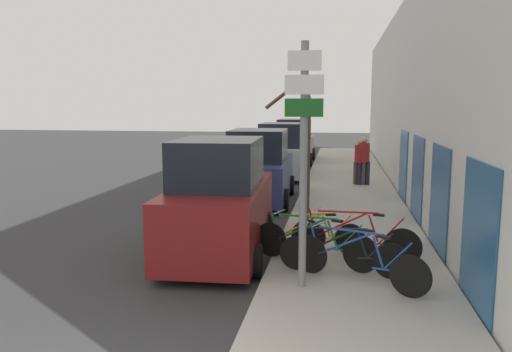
{
  "coord_description": "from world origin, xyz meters",
  "views": [
    {
      "loc": [
        2.23,
        -3.91,
        3.07
      ],
      "look_at": [
        0.63,
        5.7,
        1.67
      ],
      "focal_mm": 35.0,
      "sensor_mm": 36.0,
      "label": 1
    }
  ],
  "objects": [
    {
      "name": "street_tree",
      "position": [
        1.38,
        8.69,
        1.89
      ],
      "size": [
        1.27,
        1.08,
        4.08
      ],
      "color": "#4C3828",
      "rests_on": "sidewalk_curb"
    },
    {
      "name": "bicycle_0",
      "position": [
        2.57,
        4.08,
        0.55
      ],
      "size": [
        2.17,
        1.24,
        0.92
      ],
      "rotation": [
        0.0,
        0.0,
        1.06
      ],
      "color": "black",
      "rests_on": "sidewalk_curb"
    },
    {
      "name": "sidewalk_curb",
      "position": [
        2.6,
        14.0,
        0.07
      ],
      "size": [
        3.2,
        32.0,
        0.15
      ],
      "color": "#ADA89E",
      "rests_on": "ground"
    },
    {
      "name": "ground_plane",
      "position": [
        0.0,
        11.2,
        0.0
      ],
      "size": [
        80.0,
        80.0,
        0.0
      ],
      "primitive_type": "plane",
      "color": "#333335"
    },
    {
      "name": "parked_car_3",
      "position": [
        -0.08,
        22.29,
        1.04
      ],
      "size": [
        2.01,
        4.44,
        2.31
      ],
      "rotation": [
        0.0,
        0.0,
        -0.0
      ],
      "color": "gray",
      "rests_on": "ground"
    },
    {
      "name": "bicycle_3",
      "position": [
        2.55,
        5.4,
        0.56
      ],
      "size": [
        2.42,
        0.7,
        0.96
      ],
      "rotation": [
        0.0,
        0.0,
        1.33
      ],
      "color": "black",
      "rests_on": "sidewalk_curb"
    },
    {
      "name": "parked_car_2",
      "position": [
        -0.14,
        17.06,
        1.03
      ],
      "size": [
        2.1,
        4.39,
        2.29
      ],
      "rotation": [
        0.0,
        0.0,
        -0.0
      ],
      "color": "#B2B7BC",
      "rests_on": "ground"
    },
    {
      "name": "bicycle_2",
      "position": [
        1.82,
        5.02,
        0.55
      ],
      "size": [
        2.31,
        0.97,
        0.92
      ],
      "rotation": [
        0.0,
        0.0,
        1.18
      ],
      "color": "black",
      "rests_on": "sidewalk_curb"
    },
    {
      "name": "bicycle_4",
      "position": [
        1.72,
        5.63,
        0.51
      ],
      "size": [
        2.13,
        0.54,
        0.84
      ],
      "rotation": [
        0.0,
        0.0,
        1.75
      ],
      "color": "black",
      "rests_on": "sidewalk_curb"
    },
    {
      "name": "signpost",
      "position": [
        1.69,
        3.84,
        2.27
      ],
      "size": [
        0.6,
        0.14,
        3.87
      ],
      "color": "gray",
      "rests_on": "sidewalk_curb"
    },
    {
      "name": "building_facade",
      "position": [
        4.35,
        13.94,
        3.23
      ],
      "size": [
        0.23,
        32.0,
        6.5
      ],
      "color": "silver",
      "rests_on": "ground"
    },
    {
      "name": "pedestrian_near",
      "position": [
        3.15,
        14.51,
        1.17
      ],
      "size": [
        0.45,
        0.39,
        1.77
      ],
      "rotation": [
        0.0,
        0.0,
        0.26
      ],
      "color": "#1E2338",
      "rests_on": "sidewalk_curb"
    },
    {
      "name": "pedestrian_far",
      "position": [
        2.99,
        14.53,
        1.12
      ],
      "size": [
        0.43,
        0.37,
        1.68
      ],
      "rotation": [
        0.0,
        0.0,
        -0.28
      ],
      "color": "#4C3D2D",
      "rests_on": "sidewalk_curb"
    },
    {
      "name": "bicycle_1",
      "position": [
        2.34,
        4.54,
        0.52
      ],
      "size": [
        2.22,
        0.46,
        0.84
      ],
      "rotation": [
        0.0,
        0.0,
        1.45
      ],
      "color": "black",
      "rests_on": "sidewalk_curb"
    },
    {
      "name": "parked_car_0",
      "position": [
        -0.13,
        5.77,
        1.07
      ],
      "size": [
        2.13,
        4.31,
        2.39
      ],
      "rotation": [
        0.0,
        0.0,
        0.05
      ],
      "color": "maroon",
      "rests_on": "ground"
    },
    {
      "name": "parked_car_1",
      "position": [
        -0.23,
        11.45,
        1.03
      ],
      "size": [
        2.14,
        4.37,
        2.3
      ],
      "rotation": [
        0.0,
        0.0,
        0.03
      ],
      "color": "navy",
      "rests_on": "ground"
    }
  ]
}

